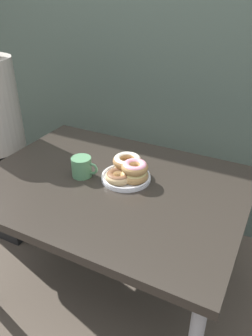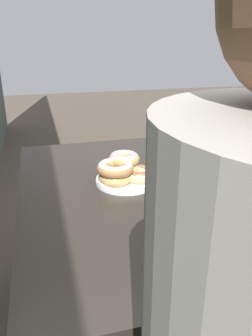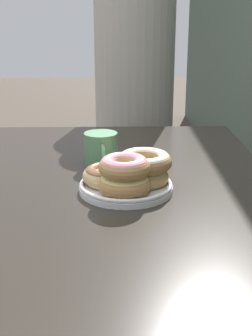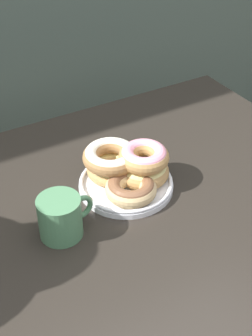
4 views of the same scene
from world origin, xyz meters
The scene contains 4 objects.
ground_plane centered at (0.00, 0.00, 0.00)m, with size 14.00×14.00×0.00m, color #4C4238.
dining_table centered at (0.00, 0.29, 0.65)m, with size 1.21×0.90×0.72m.
donut_plate centered at (0.06, 0.36, 0.77)m, with size 0.23×0.27×0.10m.
coffee_mug centered at (-0.15, 0.28, 0.77)m, with size 0.13×0.09×0.10m.
Camera 2 is at (-1.05, 0.65, 1.24)m, focal length 35.00 mm.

